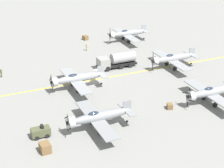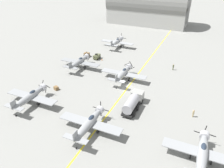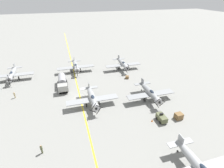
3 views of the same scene
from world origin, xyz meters
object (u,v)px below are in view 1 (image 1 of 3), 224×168
ground_crew_walking (87,47)px  traffic_cone (40,128)px  airplane_near_center (173,58)px  supply_crate_by_tanker (170,106)px  airplane_mid_left (98,117)px  airplane_near_right (127,33)px  ground_crew_inspecting (1,72)px  airplane_mid_center (77,78)px  supply_crate_mid_lane (85,38)px  supply_crate_outboard (45,148)px  tow_tractor (41,132)px  airplane_near_left (212,92)px  fuel_tanker (117,60)px

ground_crew_walking → traffic_cone: size_ratio=3.06×
airplane_near_center → supply_crate_by_tanker: (-14.62, 9.66, -1.58)m
airplane_mid_left → airplane_near_right: size_ratio=1.00×
airplane_mid_left → ground_crew_inspecting: size_ratio=6.67×
airplane_mid_center → airplane_near_right: bearing=-49.3°
supply_crate_by_tanker → supply_crate_mid_lane: size_ratio=0.80×
airplane_near_right → supply_crate_outboard: (-37.14, 29.92, -1.36)m
airplane_near_right → tow_tractor: size_ratio=4.62×
airplane_near_left → airplane_mid_center: airplane_near_left is taller
ground_crew_inspecting → airplane_near_center: bearing=-105.6°
tow_tractor → supply_crate_outboard: size_ratio=1.67×
fuel_tanker → traffic_cone: bearing=130.7°
ground_crew_inspecting → airplane_near_left: bearing=-129.8°
tow_tractor → fuel_tanker: bearing=-46.7°
airplane_near_center → tow_tractor: airplane_near_center is taller
fuel_tanker → supply_crate_outboard: (-22.95, 20.66, -0.86)m
airplane_mid_center → airplane_near_center: bearing=-90.6°
supply_crate_outboard → traffic_cone: supply_crate_outboard is taller
fuel_tanker → supply_crate_by_tanker: (-19.32, -0.43, -1.08)m
airplane_near_left → supply_crate_by_tanker: bearing=65.7°
airplane_near_center → tow_tractor: bearing=105.9°
ground_crew_walking → tow_tractor: bearing=149.5°
fuel_tanker → airplane_near_right: bearing=-33.1°
airplane_near_right → supply_crate_outboard: 47.72m
ground_crew_walking → fuel_tanker: bearing=-170.3°
airplane_near_center → ground_crew_walking: 20.54m
ground_crew_inspecting → supply_crate_mid_lane: bearing=-55.8°
airplane_mid_center → fuel_tanker: bearing=-64.1°
airplane_mid_left → tow_tractor: (1.37, 8.06, -1.22)m
airplane_mid_center → ground_crew_walking: size_ratio=7.13×
ground_crew_walking → ground_crew_inspecting: ground_crew_inspecting is taller
airplane_near_center → supply_crate_mid_lane: size_ratio=9.34×
airplane_near_left → traffic_cone: 27.80m
airplane_mid_center → fuel_tanker: 12.38m
airplane_mid_left → supply_crate_outboard: airplane_mid_left is taller
tow_tractor → traffic_cone: tow_tractor is taller
airplane_mid_left → tow_tractor: 8.27m
airplane_near_left → supply_crate_mid_lane: airplane_near_left is taller
supply_crate_mid_lane → ground_crew_inspecting: bearing=124.2°
airplane_near_center → traffic_cone: size_ratio=21.82×
traffic_cone → airplane_near_center: bearing=-67.5°
airplane_mid_center → ground_crew_inspecting: bearing=41.5°
airplane_near_left → supply_crate_by_tanker: 7.43m
ground_crew_inspecting → airplane_mid_center: bearing=-133.1°
supply_crate_outboard → supply_crate_mid_lane: bearing=-26.4°
fuel_tanker → ground_crew_inspecting: 22.42m
supply_crate_outboard → airplane_near_left: bearing=-84.8°
airplane_near_right → supply_crate_mid_lane: (5.33, 8.82, -1.48)m
supply_crate_outboard → traffic_cone: 5.85m
ground_crew_walking → supply_crate_mid_lane: (7.66, -2.47, -0.38)m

